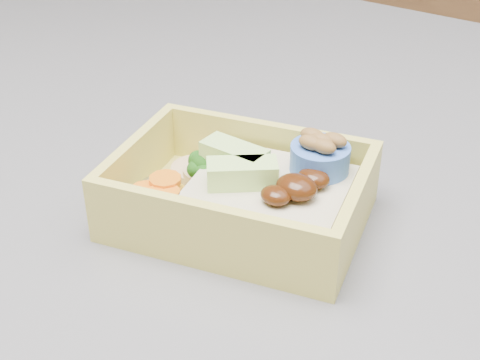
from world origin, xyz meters
The scene contains 1 object.
bento_box centered at (0.18, -0.16, 0.94)m, with size 0.18×0.15×0.06m.
Camera 1 is at (0.38, -0.45, 1.18)m, focal length 50.00 mm.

